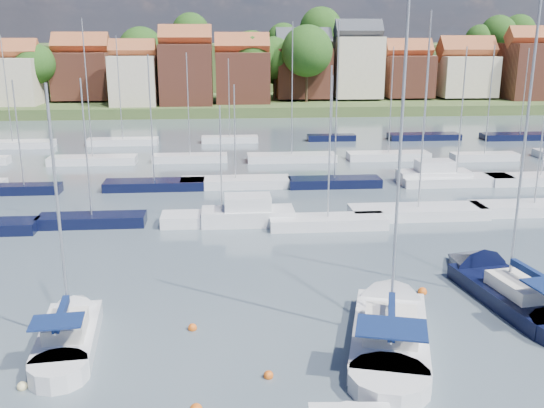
{
  "coord_description": "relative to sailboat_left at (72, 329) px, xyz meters",
  "views": [
    {
      "loc": [
        -7.16,
        -24.31,
        13.85
      ],
      "look_at": [
        -3.95,
        14.0,
        3.2
      ],
      "focal_mm": 40.0,
      "sensor_mm": 36.0,
      "label": 1
    }
  ],
  "objects": [
    {
      "name": "marina_field",
      "position": [
        16.43,
        32.47,
        0.07
      ],
      "size": [
        79.62,
        41.41,
        15.93
      ],
      "color": "silver",
      "rests_on": "ground"
    },
    {
      "name": "sailboat_navy",
      "position": [
        22.61,
        3.59,
        -0.02
      ],
      "size": [
        5.3,
        13.26,
        17.79
      ],
      "rotation": [
        0.0,
        0.0,
        1.72
      ],
      "color": "black",
      "rests_on": "ground"
    },
    {
      "name": "buoy_e",
      "position": [
        18.34,
        3.46,
        -0.37
      ],
      "size": [
        0.51,
        0.51,
        0.51
      ],
      "primitive_type": "sphere",
      "color": "#D85914",
      "rests_on": "ground"
    },
    {
      "name": "ground",
      "position": [
        14.52,
        37.32,
        -0.37
      ],
      "size": [
        260.0,
        260.0,
        0.0
      ],
      "primitive_type": "plane",
      "color": "#42525A",
      "rests_on": "ground"
    },
    {
      "name": "far_shore_town",
      "position": [
        16.75,
        129.99,
        4.24
      ],
      "size": [
        212.46,
        90.0,
        22.27
      ],
      "color": "#48572B",
      "rests_on": "ground"
    },
    {
      "name": "buoy_a",
      "position": [
        -0.97,
        -4.46,
        -0.37
      ],
      "size": [
        0.42,
        0.42,
        0.42
      ],
      "primitive_type": "sphere",
      "color": "beige",
      "rests_on": "ground"
    },
    {
      "name": "sailboat_centre",
      "position": [
        15.45,
        -0.29,
        -0.02
      ],
      "size": [
        6.76,
        13.23,
        17.32
      ],
      "rotation": [
        0.0,
        0.0,
        1.29
      ],
      "color": "silver",
      "rests_on": "ground"
    },
    {
      "name": "buoy_g",
      "position": [
        5.72,
        0.16,
        -0.37
      ],
      "size": [
        0.44,
        0.44,
        0.44
      ],
      "primitive_type": "sphere",
      "color": "#D85914",
      "rests_on": "ground"
    },
    {
      "name": "sailboat_left",
      "position": [
        0.0,
        0.0,
        0.0
      ],
      "size": [
        3.37,
        9.67,
        12.98
      ],
      "rotation": [
        0.0,
        0.0,
        1.66
      ],
      "color": "silver",
      "rests_on": "ground"
    },
    {
      "name": "buoy_c",
      "position": [
        9.1,
        -4.45,
        -0.37
      ],
      "size": [
        0.42,
        0.42,
        0.42
      ],
      "primitive_type": "sphere",
      "color": "#D85914",
      "rests_on": "ground"
    },
    {
      "name": "buoy_d",
      "position": [
        14.86,
        -4.51,
        -0.37
      ],
      "size": [
        0.48,
        0.48,
        0.48
      ],
      "primitive_type": "sphere",
      "color": "#D85914",
      "rests_on": "ground"
    }
  ]
}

